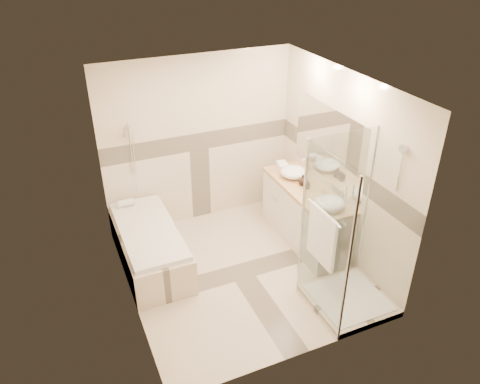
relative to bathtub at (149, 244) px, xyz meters
name	(u,v)px	position (x,y,z in m)	size (l,w,h in m)	color
room	(245,187)	(1.08, -0.64, 0.95)	(2.82, 3.02, 2.52)	beige
bathtub	(149,244)	(0.00, 0.00, 0.00)	(0.75, 1.70, 0.56)	beige
vanity	(306,214)	(2.15, -0.35, 0.12)	(0.58, 1.62, 0.85)	silver
shower_enclosure	(340,268)	(1.86, -1.62, 0.20)	(0.96, 0.93, 2.04)	beige
vessel_sink_near	(293,172)	(2.13, 0.02, 0.62)	(0.37, 0.37, 0.15)	white
vessel_sink_far	(330,203)	(2.13, -0.91, 0.62)	(0.38, 0.38, 0.15)	white
faucet_near	(307,165)	(2.35, 0.02, 0.69)	(0.11, 0.03, 0.26)	silver
faucet_far	(345,195)	(2.35, -0.91, 0.69)	(0.11, 0.03, 0.26)	silver
amenity_bottle_a	(307,184)	(2.13, -0.35, 0.62)	(0.07, 0.07, 0.15)	black
amenity_bottle_b	(303,180)	(2.13, -0.24, 0.62)	(0.12, 0.12, 0.15)	black
folded_towels	(283,165)	(2.13, 0.34, 0.58)	(0.14, 0.23, 0.07)	white
rolled_towel	(126,203)	(-0.14, 0.66, 0.30)	(0.10, 0.10, 0.22)	white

